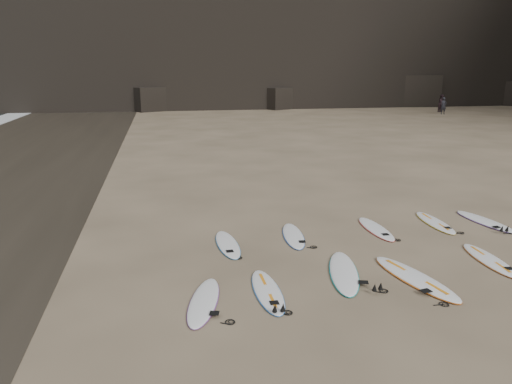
% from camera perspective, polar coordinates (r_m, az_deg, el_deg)
% --- Properties ---
extents(ground, '(240.00, 240.00, 0.00)m').
position_cam_1_polar(ground, '(11.93, 13.01, -9.10)').
color(ground, '#897559').
rests_on(ground, ground).
extents(surfboard_0, '(1.06, 2.29, 0.08)m').
position_cam_1_polar(surfboard_0, '(10.35, -5.99, -12.29)').
color(surfboard_0, white).
rests_on(surfboard_0, ground).
extents(surfboard_1, '(0.55, 2.24, 0.08)m').
position_cam_1_polar(surfboard_1, '(10.73, 1.32, -11.22)').
color(surfboard_1, white).
rests_on(surfboard_1, ground).
extents(surfboard_2, '(1.27, 2.65, 0.09)m').
position_cam_1_polar(surfboard_2, '(11.79, 9.99, -8.98)').
color(surfboard_2, white).
rests_on(surfboard_2, ground).
extents(surfboard_3, '(1.21, 2.81, 0.10)m').
position_cam_1_polar(surfboard_3, '(11.87, 17.72, -9.29)').
color(surfboard_3, white).
rests_on(surfboard_3, ground).
extents(surfboard_4, '(0.72, 2.32, 0.08)m').
position_cam_1_polar(surfboard_4, '(13.58, 25.14, -7.02)').
color(surfboard_4, white).
rests_on(surfboard_4, ground).
extents(surfboard_5, '(0.63, 2.24, 0.08)m').
position_cam_1_polar(surfboard_5, '(13.38, -3.26, -5.95)').
color(surfboard_5, white).
rests_on(surfboard_5, ground).
extents(surfboard_6, '(0.81, 2.26, 0.08)m').
position_cam_1_polar(surfboard_6, '(14.04, 4.29, -4.97)').
color(surfboard_6, white).
rests_on(surfboard_6, ground).
extents(surfboard_7, '(0.56, 2.25, 0.08)m').
position_cam_1_polar(surfboard_7, '(15.00, 13.54, -4.08)').
color(surfboard_7, white).
rests_on(surfboard_7, ground).
extents(surfboard_8, '(0.67, 2.30, 0.08)m').
position_cam_1_polar(surfboard_8, '(16.09, 19.77, -3.28)').
color(surfboard_8, white).
rests_on(surfboard_8, ground).
extents(surfboard_9, '(0.88, 2.44, 0.09)m').
position_cam_1_polar(surfboard_9, '(16.78, 24.69, -3.04)').
color(surfboard_9, white).
rests_on(surfboard_9, ground).
extents(person_a, '(0.63, 0.43, 1.67)m').
position_cam_1_polar(person_a, '(53.23, 20.65, 9.22)').
color(person_a, black).
rests_on(person_a, ground).
extents(person_b, '(1.09, 1.02, 1.79)m').
position_cam_1_polar(person_b, '(55.67, 20.46, 9.48)').
color(person_b, black).
rests_on(person_b, ground).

